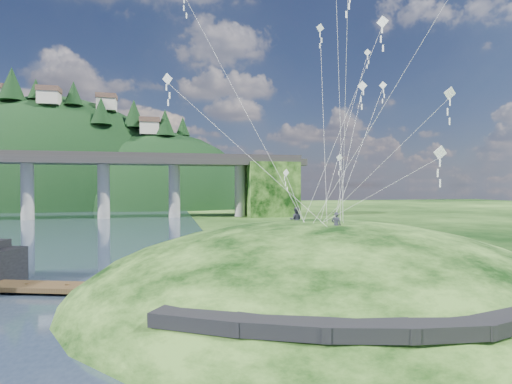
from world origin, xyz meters
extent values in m
plane|color=black|center=(0.00, 0.00, 0.00)|extent=(320.00, 320.00, 0.00)
ellipsoid|color=black|center=(8.00, 2.00, -1.50)|extent=(36.00, 32.00, 13.00)
cube|color=black|center=(-1.50, -8.00, 2.03)|extent=(4.32, 3.62, 0.71)
cube|color=black|center=(1.50, -9.65, 2.09)|extent=(4.10, 2.97, 0.61)
cube|color=black|center=(4.50, -10.65, 2.08)|extent=(3.85, 2.37, 0.62)
cube|color=black|center=(7.50, -11.10, 2.04)|extent=(3.62, 1.83, 0.66)
cube|color=black|center=(10.50, -10.90, 2.05)|extent=(3.82, 2.27, 0.68)
cylinder|color=gray|center=(-32.00, 70.00, 6.50)|extent=(2.60, 2.60, 13.00)
cylinder|color=gray|center=(-16.50, 70.00, 6.50)|extent=(2.60, 2.60, 13.00)
cylinder|color=gray|center=(-1.00, 70.00, 6.50)|extent=(2.60, 2.60, 13.00)
cylinder|color=gray|center=(14.50, 70.00, 6.50)|extent=(2.60, 2.60, 13.00)
cube|color=black|center=(22.00, 70.00, 6.50)|extent=(12.00, 11.00, 13.00)
ellipsoid|color=black|center=(-40.00, 126.00, -6.00)|extent=(96.00, 68.00, 88.00)
ellipsoid|color=black|center=(-5.00, 118.00, -10.00)|extent=(76.00, 56.00, 72.00)
cone|color=black|center=(-49.87, 114.63, 39.23)|extent=(8.01, 8.01, 10.54)
cone|color=black|center=(-42.87, 114.06, 37.88)|extent=(4.97, 4.97, 6.54)
cone|color=black|center=(-31.40, 112.04, 36.68)|extent=(5.83, 5.83, 7.67)
cone|color=black|center=(-22.45, 107.08, 30.58)|extent=(6.47, 6.47, 8.51)
cone|color=black|center=(-13.22, 113.99, 31.23)|extent=(7.13, 7.13, 9.38)
cone|color=black|center=(-3.12, 109.03, 27.87)|extent=(6.56, 6.56, 8.63)
cone|color=black|center=(2.77, 114.63, 27.68)|extent=(4.88, 4.88, 6.42)
cube|color=beige|center=(-38.00, 110.00, 34.28)|extent=(6.00, 5.00, 4.00)
cube|color=brown|center=(-38.00, 110.00, 36.98)|extent=(6.40, 5.40, 1.60)
cube|color=beige|center=(-22.00, 116.00, 34.18)|extent=(6.00, 5.00, 4.00)
cube|color=brown|center=(-22.00, 116.00, 36.88)|extent=(6.40, 5.40, 1.60)
cube|color=beige|center=(-8.00, 110.00, 25.88)|extent=(6.00, 5.00, 4.00)
cube|color=brown|center=(-8.00, 110.00, 28.58)|extent=(6.40, 5.40, 1.60)
cube|color=#3B2A18|center=(-9.61, 5.35, 0.44)|extent=(13.61, 6.23, 0.34)
cylinder|color=#3B2A18|center=(-12.38, 6.25, 0.19)|extent=(0.29, 0.29, 0.97)
cylinder|color=#3B2A18|center=(-9.61, 5.35, 0.19)|extent=(0.29, 0.29, 0.97)
cylinder|color=#3B2A18|center=(-6.83, 4.45, 0.19)|extent=(0.29, 0.29, 0.97)
cylinder|color=#3B2A18|center=(-4.06, 3.55, 0.19)|extent=(0.29, 0.29, 0.97)
imported|color=#272935|center=(7.97, -0.22, 5.78)|extent=(0.73, 0.67, 1.68)
imported|color=#272935|center=(6.71, 4.31, 5.87)|extent=(1.09, 0.95, 1.90)
cube|color=white|center=(14.11, -3.15, 13.17)|extent=(0.80, 0.28, 0.77)
cube|color=white|center=(14.11, -3.15, 12.61)|extent=(0.10, 0.05, 0.46)
cube|color=white|center=(14.11, -3.15, 12.04)|extent=(0.10, 0.05, 0.46)
cube|color=white|center=(14.11, -3.15, 11.48)|extent=(0.10, 0.05, 0.46)
cube|color=white|center=(13.50, 11.43, 10.21)|extent=(0.70, 0.21, 0.69)
cube|color=white|center=(13.50, 11.43, 9.71)|extent=(0.09, 0.06, 0.41)
cube|color=white|center=(13.50, 11.43, 9.21)|extent=(0.09, 0.06, 0.41)
cube|color=white|center=(13.50, 11.43, 8.71)|extent=(0.09, 0.06, 0.41)
cube|color=white|center=(16.07, 7.94, 16.46)|extent=(0.53, 0.48, 0.67)
cube|color=white|center=(16.07, 7.94, 15.98)|extent=(0.08, 0.06, 0.39)
cube|color=white|center=(16.07, 7.94, 15.50)|extent=(0.08, 0.06, 0.39)
cube|color=white|center=(16.07, 7.94, 15.02)|extent=(0.08, 0.06, 0.39)
cube|color=white|center=(7.94, -1.87, 18.35)|extent=(0.09, 0.06, 0.41)
cube|color=white|center=(7.94, -1.87, 17.85)|extent=(0.09, 0.06, 0.41)
cube|color=white|center=(-1.27, 9.26, 22.76)|extent=(0.10, 0.05, 0.46)
cube|color=white|center=(-1.27, 9.26, 22.20)|extent=(0.10, 0.05, 0.46)
cube|color=white|center=(-1.27, 9.26, 21.64)|extent=(0.10, 0.05, 0.46)
cube|color=white|center=(8.09, 11.36, 8.70)|extent=(0.66, 0.36, 0.72)
cube|color=white|center=(8.09, 11.36, 8.19)|extent=(0.09, 0.07, 0.42)
cube|color=white|center=(8.09, 11.36, 7.68)|extent=(0.09, 0.07, 0.42)
cube|color=white|center=(8.09, 11.36, 7.17)|extent=(0.09, 0.07, 0.42)
cube|color=white|center=(-2.75, 3.69, 14.83)|extent=(0.69, 0.42, 0.75)
cube|color=white|center=(-2.75, 3.69, 14.28)|extent=(0.10, 0.04, 0.45)
cube|color=white|center=(-2.75, 3.69, 13.73)|extent=(0.10, 0.04, 0.45)
cube|color=white|center=(-2.75, 3.69, 13.18)|extent=(0.10, 0.04, 0.45)
cube|color=white|center=(9.41, 6.25, 20.33)|extent=(0.70, 0.15, 0.70)
cube|color=white|center=(9.41, 6.25, 19.83)|extent=(0.09, 0.05, 0.41)
cube|color=white|center=(9.41, 6.25, 19.33)|extent=(0.09, 0.05, 0.41)
cube|color=white|center=(9.41, 6.25, 18.83)|extent=(0.09, 0.05, 0.41)
cube|color=white|center=(16.62, 11.82, 20.67)|extent=(0.59, 0.39, 0.67)
cube|color=white|center=(16.62, 11.82, 20.19)|extent=(0.09, 0.04, 0.39)
cube|color=white|center=(16.62, 11.82, 19.71)|extent=(0.09, 0.04, 0.39)
cube|color=white|center=(16.62, 11.82, 19.23)|extent=(0.09, 0.04, 0.39)
cube|color=white|center=(12.66, 2.21, 19.51)|extent=(0.68, 0.63, 0.87)
cube|color=white|center=(12.66, 2.21, 18.88)|extent=(0.11, 0.08, 0.51)
cube|color=white|center=(12.66, 2.21, 18.26)|extent=(0.11, 0.08, 0.51)
cube|color=white|center=(12.66, 2.21, 17.64)|extent=(0.11, 0.08, 0.51)
cube|color=white|center=(12.60, 5.16, 15.55)|extent=(0.62, 0.53, 0.76)
cube|color=white|center=(12.60, 5.16, 14.99)|extent=(0.10, 0.06, 0.45)
cube|color=white|center=(12.60, 5.16, 14.44)|extent=(0.10, 0.06, 0.45)
cube|color=white|center=(12.60, 5.16, 13.89)|extent=(0.10, 0.06, 0.45)
cube|color=white|center=(12.25, -4.73, 9.38)|extent=(0.81, 0.24, 0.80)
cube|color=white|center=(12.25, -4.73, 8.80)|extent=(0.11, 0.04, 0.47)
cube|color=white|center=(12.25, -4.73, 8.22)|extent=(0.11, 0.04, 0.47)
cube|color=white|center=(12.25, -4.73, 7.65)|extent=(0.11, 0.04, 0.47)
camera|label=1|loc=(-2.87, -24.42, 7.54)|focal=28.00mm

